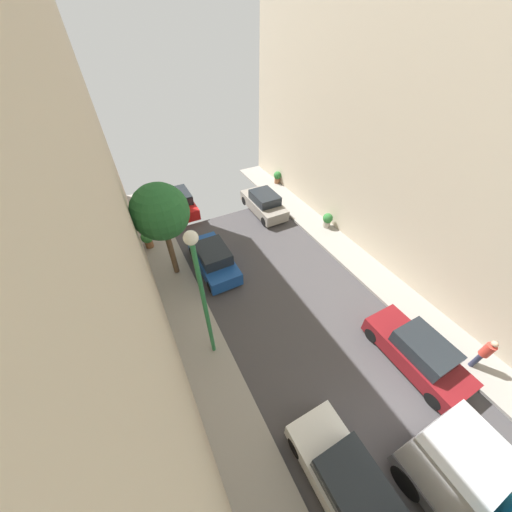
# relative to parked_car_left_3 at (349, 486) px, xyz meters

# --- Properties ---
(ground) EXTENTS (32.00, 32.00, 0.00)m
(ground) POSITION_rel_parked_car_left_3_xyz_m (2.70, -0.09, -0.72)
(ground) COLOR #423F42
(sidewalk_right) EXTENTS (2.00, 44.00, 0.15)m
(sidewalk_right) POSITION_rel_parked_car_left_3_xyz_m (7.70, -0.09, -0.64)
(sidewalk_right) COLOR gray
(sidewalk_right) RESTS_ON ground
(parked_car_left_3) EXTENTS (1.78, 4.20, 1.57)m
(parked_car_left_3) POSITION_rel_parked_car_left_3_xyz_m (0.00, 0.00, 0.00)
(parked_car_left_3) COLOR white
(parked_car_left_3) RESTS_ON ground
(parked_car_left_4) EXTENTS (1.78, 4.20, 1.57)m
(parked_car_left_4) POSITION_rel_parked_car_left_3_xyz_m (0.00, 11.10, 0.00)
(parked_car_left_4) COLOR #194799
(parked_car_left_4) RESTS_ON ground
(parked_car_left_5) EXTENTS (1.78, 4.20, 1.57)m
(parked_car_left_5) POSITION_rel_parked_car_left_3_xyz_m (0.00, 17.99, 0.00)
(parked_car_left_5) COLOR red
(parked_car_left_5) RESTS_ON ground
(parked_car_right_2) EXTENTS (1.78, 4.20, 1.57)m
(parked_car_right_2) POSITION_rel_parked_car_left_3_xyz_m (5.40, 1.91, 0.00)
(parked_car_right_2) COLOR maroon
(parked_car_right_2) RESTS_ON ground
(parked_car_right_3) EXTENTS (1.78, 4.20, 1.57)m
(parked_car_right_3) POSITION_rel_parked_car_left_3_xyz_m (5.40, 14.95, 0.00)
(parked_car_right_3) COLOR gray
(parked_car_right_3) RESTS_ON ground
(pedestrian) EXTENTS (0.40, 0.36, 1.72)m
(pedestrian) POSITION_rel_parked_car_left_3_xyz_m (7.43, 0.60, 0.35)
(pedestrian) COLOR #2D334C
(pedestrian) RESTS_ON sidewalk_right
(street_tree_0) EXTENTS (2.73, 2.73, 5.34)m
(street_tree_0) POSITION_rel_parked_car_left_3_xyz_m (-2.03, 11.71, 3.37)
(street_tree_0) COLOR brown
(street_tree_0) RESTS_ON sidewalk_left
(potted_plant_1) EXTENTS (0.63, 0.63, 1.01)m
(potted_plant_1) POSITION_rel_parked_car_left_3_xyz_m (8.48, 18.15, -0.01)
(potted_plant_1) COLOR brown
(potted_plant_1) RESTS_ON sidewalk_right
(potted_plant_2) EXTENTS (0.66, 0.66, 1.00)m
(potted_plant_2) POSITION_rel_parked_car_left_3_xyz_m (8.20, 11.18, -0.02)
(potted_plant_2) COLOR #B2A899
(potted_plant_2) RESTS_ON sidewalk_right
(potted_plant_3) EXTENTS (0.73, 0.73, 1.10)m
(potted_plant_3) POSITION_rel_parked_car_left_3_xyz_m (-2.93, 14.62, 0.06)
(potted_plant_3) COLOR brown
(potted_plant_3) RESTS_ON sidewalk_left
(lamp_post) EXTENTS (0.44, 0.44, 6.43)m
(lamp_post) POSITION_rel_parked_car_left_3_xyz_m (-1.90, 6.25, 3.57)
(lamp_post) COLOR #26723F
(lamp_post) RESTS_ON sidewalk_left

